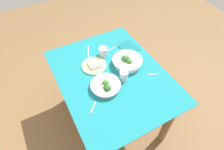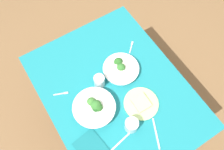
# 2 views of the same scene
# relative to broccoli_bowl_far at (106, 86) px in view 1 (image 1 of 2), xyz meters

# --- Properties ---
(ground_plane) EXTENTS (6.00, 6.00, 0.00)m
(ground_plane) POSITION_rel_broccoli_bowl_far_xyz_m (0.10, -0.11, -0.75)
(ground_plane) COLOR brown
(dining_table) EXTENTS (1.12, 0.86, 0.72)m
(dining_table) POSITION_rel_broccoli_bowl_far_xyz_m (0.10, -0.11, -0.16)
(dining_table) COLOR #197A84
(dining_table) RESTS_ON ground_plane
(broccoli_bowl_far) EXTENTS (0.24, 0.24, 0.08)m
(broccoli_bowl_far) POSITION_rel_broccoli_bowl_far_xyz_m (0.00, 0.00, 0.00)
(broccoli_bowl_far) COLOR white
(broccoli_bowl_far) RESTS_ON dining_table
(broccoli_bowl_near) EXTENTS (0.26, 0.26, 0.11)m
(broccoli_bowl_near) POSITION_rel_broccoli_bowl_far_xyz_m (0.14, -0.28, 0.01)
(broccoli_bowl_near) COLOR white
(broccoli_bowl_near) RESTS_ON dining_table
(bread_side_plate) EXTENTS (0.22, 0.22, 0.03)m
(bread_side_plate) POSITION_rel_broccoli_bowl_far_xyz_m (0.26, -0.02, -0.02)
(bread_side_plate) COLOR #B7D684
(bread_side_plate) RESTS_ON dining_table
(water_glass_center) EXTENTS (0.08, 0.08, 0.09)m
(water_glass_center) POSITION_rel_broccoli_bowl_far_xyz_m (0.35, -0.15, 0.01)
(water_glass_center) COLOR silver
(water_glass_center) RESTS_ON dining_table
(water_glass_side) EXTENTS (0.07, 0.07, 0.09)m
(water_glass_side) POSITION_rel_broccoli_bowl_far_xyz_m (0.01, -0.17, 0.02)
(water_glass_side) COLOR silver
(water_glass_side) RESTS_ON dining_table
(fork_by_far_bowl) EXTENTS (0.05, 0.09, 0.00)m
(fork_by_far_bowl) POSITION_rel_broccoli_bowl_far_xyz_m (-0.06, -0.41, -0.03)
(fork_by_far_bowl) COLOR #B7B7BC
(fork_by_far_bowl) RESTS_ON dining_table
(fork_by_near_bowl) EXTENTS (0.08, 0.08, 0.00)m
(fork_by_near_bowl) POSITION_rel_broccoli_bowl_far_xyz_m (-0.12, 0.17, -0.03)
(fork_by_near_bowl) COLOR #B7B7BC
(fork_by_near_bowl) RESTS_ON dining_table
(table_knife_left) EXTENTS (0.04, 0.19, 0.00)m
(table_knife_left) POSITION_rel_broccoli_bowl_far_xyz_m (0.39, -0.25, -0.03)
(table_knife_left) COLOR #B7B7BC
(table_knife_left) RESTS_ON dining_table
(table_knife_right) EXTENTS (0.17, 0.08, 0.00)m
(table_knife_right) POSITION_rel_broccoli_bowl_far_xyz_m (0.46, -0.05, -0.03)
(table_knife_right) COLOR #B7B7BC
(table_knife_right) RESTS_ON dining_table
(napkin_folded_upper) EXTENTS (0.21, 0.17, 0.01)m
(napkin_folded_upper) POSITION_rel_broccoli_bowl_far_xyz_m (0.33, -0.42, -0.03)
(napkin_folded_upper) COLOR #156870
(napkin_folded_upper) RESTS_ON dining_table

